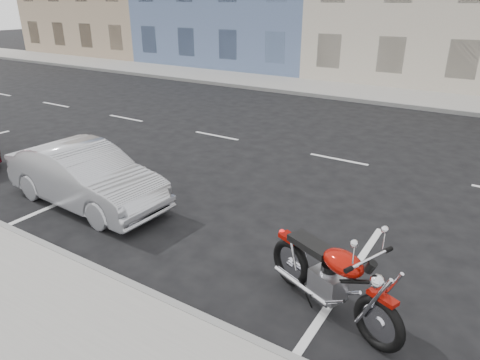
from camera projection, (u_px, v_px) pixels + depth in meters
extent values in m
plane|color=black|center=(417.00, 175.00, 10.43)|extent=(120.00, 120.00, 0.00)
cube|color=gray|center=(344.00, 91.00, 19.63)|extent=(80.00, 3.40, 0.15)
cube|color=gray|center=(31.00, 240.00, 7.43)|extent=(80.00, 0.12, 0.16)
cube|color=gray|center=(330.00, 97.00, 18.31)|extent=(80.00, 0.12, 0.16)
torus|color=black|center=(331.00, 292.00, 5.70)|extent=(0.72, 0.38, 0.73)
cube|color=#940D05|center=(449.00, 340.00, 4.37)|extent=(0.40, 0.27, 0.05)
cube|color=#940D05|center=(331.00, 265.00, 5.58)|extent=(0.37, 0.28, 0.07)
cube|color=gray|center=(377.00, 319.00, 5.12)|extent=(0.55, 0.47, 0.37)
ellipsoid|color=#940D05|center=(399.00, 298.00, 4.78)|extent=(0.70, 0.57, 0.29)
cube|color=black|center=(358.00, 274.00, 5.22)|extent=(0.73, 0.51, 0.10)
cylinder|color=silver|center=(433.00, 297.00, 4.41)|extent=(0.32, 0.72, 0.04)
sphere|color=silver|center=(443.00, 322.00, 4.38)|extent=(0.18, 0.18, 0.18)
cylinder|color=silver|center=(345.00, 319.00, 5.38)|extent=(0.99, 0.47, 0.09)
cylinder|color=silver|center=(361.00, 309.00, 5.54)|extent=(0.99, 0.47, 0.09)
cylinder|color=silver|center=(443.00, 341.00, 4.43)|extent=(0.41, 0.20, 0.86)
cylinder|color=black|center=(397.00, 318.00, 4.87)|extent=(0.83, 0.38, 0.54)
imported|color=#B4B7BD|center=(86.00, 176.00, 8.72)|extent=(3.83, 1.49, 1.24)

